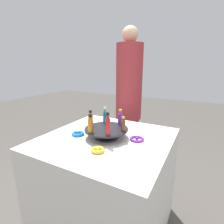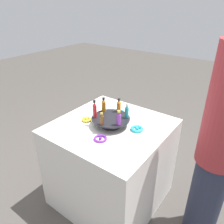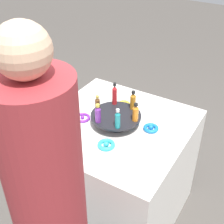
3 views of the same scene
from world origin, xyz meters
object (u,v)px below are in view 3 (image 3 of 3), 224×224
(ribbon_bow_blue, at_px, (151,128))
(ribbon_bow_gold, at_px, (124,104))
(bottle_brown, at_px, (97,103))
(display_stand, at_px, (116,118))
(bottle_teal, at_px, (118,119))
(bottle_orange, at_px, (136,113))
(bottle_amber, at_px, (133,101))
(bottle_red, at_px, (115,94))
(ribbon_bow_teal, at_px, (106,145))
(ribbon_bow_purple, at_px, (83,118))
(person_figure, at_px, (52,223))
(bottle_purple, at_px, (98,114))

(ribbon_bow_blue, height_order, ribbon_bow_gold, same)
(bottle_brown, bearing_deg, display_stand, 94.80)
(bottle_teal, height_order, ribbon_bow_gold, bottle_teal)
(bottle_orange, distance_m, bottle_amber, 0.13)
(bottle_red, distance_m, ribbon_bow_teal, 0.36)
(bottle_amber, bearing_deg, ribbon_bow_teal, 1.31)
(ribbon_bow_purple, xyz_separation_m, ribbon_bow_blue, (-0.12, 0.42, 0.00))
(display_stand, distance_m, bottle_orange, 0.15)
(bottle_orange, xyz_separation_m, ribbon_bow_teal, (0.22, -0.06, -0.11))
(display_stand, distance_m, ribbon_bow_blue, 0.22)
(bottle_red, relative_size, person_figure, 0.09)
(ribbon_bow_gold, height_order, person_figure, person_figure)
(person_figure, bearing_deg, ribbon_bow_gold, 0.95)
(bottle_purple, bearing_deg, ribbon_bow_blue, 123.72)
(display_stand, distance_m, ribbon_bow_gold, 0.22)
(display_stand, xyz_separation_m, person_figure, (0.78, 0.16, 0.01))
(bottle_orange, height_order, ribbon_bow_teal, bottle_orange)
(bottle_red, bearing_deg, ribbon_bow_teal, 23.07)
(bottle_purple, relative_size, ribbon_bow_teal, 1.20)
(ribbon_bow_blue, bearing_deg, ribbon_bow_purple, -73.69)
(bottle_teal, relative_size, bottle_orange, 1.06)
(bottle_teal, xyz_separation_m, ribbon_bow_purple, (-0.04, -0.28, -0.12))
(ribbon_bow_blue, bearing_deg, display_stand, -73.69)
(bottle_purple, height_order, bottle_amber, bottle_amber)
(display_stand, xyz_separation_m, bottle_red, (-0.10, -0.07, 0.09))
(bottle_orange, bearing_deg, ribbon_bow_purple, -77.91)
(bottle_purple, bearing_deg, bottle_orange, 124.80)
(ribbon_bow_purple, bearing_deg, ribbon_bow_teal, 61.31)
(bottle_orange, distance_m, person_figure, 0.80)
(bottle_teal, bearing_deg, bottle_brown, -115.20)
(bottle_amber, distance_m, person_figure, 0.91)
(bottle_teal, distance_m, bottle_amber, 0.22)
(bottle_red, bearing_deg, bottle_amber, 94.80)
(bottle_orange, xyz_separation_m, ribbon_bow_purple, (0.07, -0.33, -0.11))
(bottle_orange, bearing_deg, bottle_purple, -55.20)
(bottle_red, xyz_separation_m, ribbon_bow_gold, (-0.10, 0.01, -0.13))
(ribbon_bow_teal, relative_size, person_figure, 0.06)
(bottle_orange, distance_m, bottle_red, 0.22)
(bottle_brown, distance_m, ribbon_bow_blue, 0.36)
(ribbon_bow_gold, bearing_deg, bottle_brown, -16.41)
(bottle_purple, distance_m, ribbon_bow_purple, 0.20)
(bottle_red, height_order, ribbon_bow_purple, bottle_red)
(ribbon_bow_gold, bearing_deg, person_figure, 12.79)
(ribbon_bow_teal, xyz_separation_m, ribbon_bow_blue, (-0.27, 0.15, 0.00))
(bottle_teal, xyz_separation_m, bottle_red, (-0.21, -0.14, 0.01))
(ribbon_bow_teal, height_order, ribbon_bow_blue, same)
(bottle_brown, distance_m, bottle_red, 0.13)
(bottle_teal, bearing_deg, display_stand, -145.20)
(bottle_teal, bearing_deg, bottle_red, -145.20)
(bottle_brown, height_order, bottle_amber, bottle_amber)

